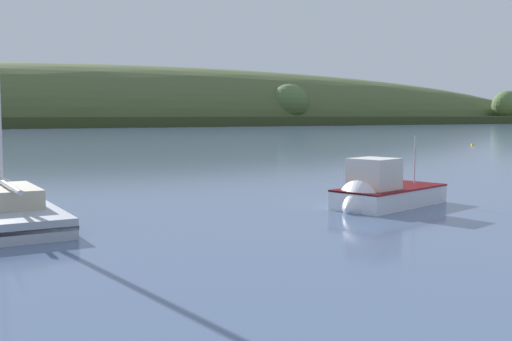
% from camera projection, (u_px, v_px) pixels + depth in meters
% --- Properties ---
extents(far_shoreline_hill, '(562.73, 131.64, 45.61)m').
position_uv_depth(far_shoreline_hill, '(136.00, 124.00, 241.65)').
color(far_shoreline_hill, '#35401E').
rests_on(far_shoreline_hill, ground).
extents(sailboat_near_mooring, '(4.01, 9.23, 13.95)m').
position_uv_depth(sailboat_near_mooring, '(1.00, 217.00, 23.32)').
color(sailboat_near_mooring, '#ADB2BC').
rests_on(sailboat_near_mooring, ground).
extents(fishing_boat_moored, '(6.44, 4.27, 3.85)m').
position_uv_depth(fishing_boat_moored, '(382.00, 197.00, 26.52)').
color(fishing_boat_moored, white).
rests_on(fishing_boat_moored, ground).
extents(mooring_buoy_midchannel, '(0.49, 0.49, 0.57)m').
position_uv_depth(mooring_buoy_midchannel, '(473.00, 145.00, 79.78)').
color(mooring_buoy_midchannel, yellow).
rests_on(mooring_buoy_midchannel, ground).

